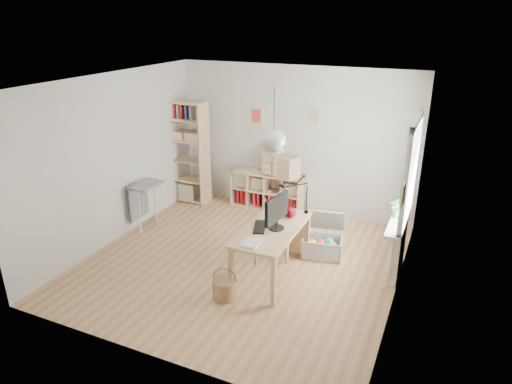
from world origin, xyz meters
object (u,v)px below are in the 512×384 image
at_px(desk, 272,234).
at_px(monitor, 277,211).
at_px(tall_bookshelf, 187,148).
at_px(chair, 274,236).
at_px(storage_chest, 323,242).
at_px(cube_shelf, 266,193).
at_px(drawer_chest, 281,165).

height_order(desk, monitor, monitor).
xyz_separation_m(desk, tall_bookshelf, (-2.59, 1.95, 0.43)).
relative_size(chair, storage_chest, 1.04).
bearing_deg(storage_chest, cube_shelf, 128.35).
height_order(desk, drawer_chest, drawer_chest).
bearing_deg(cube_shelf, tall_bookshelf, -169.81).
height_order(tall_bookshelf, chair, tall_bookshelf).
distance_m(tall_bookshelf, chair, 3.04).
relative_size(cube_shelf, tall_bookshelf, 0.70).
height_order(cube_shelf, chair, chair).
xyz_separation_m(tall_bookshelf, chair, (2.48, -1.63, -0.63)).
xyz_separation_m(chair, monitor, (0.16, -0.32, 0.57)).
bearing_deg(desk, storage_chest, 60.53).
relative_size(tall_bookshelf, drawer_chest, 2.91).
bearing_deg(monitor, chair, 124.33).
xyz_separation_m(tall_bookshelf, storage_chest, (3.09, -1.07, -0.88)).
bearing_deg(drawer_chest, chair, -51.54).
bearing_deg(desk, monitor, -2.07).
bearing_deg(storage_chest, chair, -146.89).
height_order(storage_chest, drawer_chest, drawer_chest).
xyz_separation_m(cube_shelf, storage_chest, (1.52, -1.35, -0.09)).
bearing_deg(monitor, desk, -174.28).
xyz_separation_m(desk, storage_chest, (0.50, 0.88, -0.45)).
distance_m(tall_bookshelf, monitor, 3.29).
bearing_deg(drawer_chest, storage_chest, -26.83).
distance_m(storage_chest, monitor, 1.28).
height_order(cube_shelf, monitor, monitor).
bearing_deg(drawer_chest, tall_bookshelf, -152.65).
height_order(tall_bookshelf, monitor, tall_bookshelf).
height_order(chair, drawer_chest, drawer_chest).
height_order(desk, storage_chest, desk).
relative_size(chair, monitor, 1.44).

